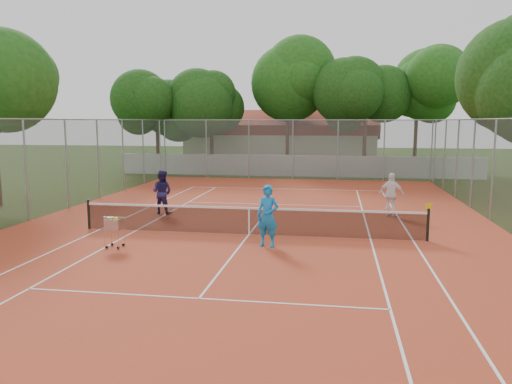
# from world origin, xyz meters

# --- Properties ---
(ground) EXTENTS (120.00, 120.00, 0.00)m
(ground) POSITION_xyz_m (0.00, 0.00, 0.00)
(ground) COLOR #1B330D
(ground) RESTS_ON ground
(court_pad) EXTENTS (18.00, 34.00, 0.02)m
(court_pad) POSITION_xyz_m (0.00, 0.00, 0.01)
(court_pad) COLOR #B44023
(court_pad) RESTS_ON ground
(court_lines) EXTENTS (10.98, 23.78, 0.01)m
(court_lines) POSITION_xyz_m (0.00, 0.00, 0.02)
(court_lines) COLOR white
(court_lines) RESTS_ON court_pad
(tennis_net) EXTENTS (11.88, 0.10, 0.98)m
(tennis_net) POSITION_xyz_m (0.00, 0.00, 0.51)
(tennis_net) COLOR black
(tennis_net) RESTS_ON court_pad
(perimeter_fence) EXTENTS (18.00, 34.00, 4.00)m
(perimeter_fence) POSITION_xyz_m (0.00, 0.00, 2.00)
(perimeter_fence) COLOR slate
(perimeter_fence) RESTS_ON ground
(boundary_wall) EXTENTS (26.00, 0.30, 1.50)m
(boundary_wall) POSITION_xyz_m (0.00, 19.00, 0.75)
(boundary_wall) COLOR silver
(boundary_wall) RESTS_ON ground
(clubhouse) EXTENTS (16.40, 9.00, 4.40)m
(clubhouse) POSITION_xyz_m (-2.00, 29.00, 2.20)
(clubhouse) COLOR beige
(clubhouse) RESTS_ON ground
(tropical_trees) EXTENTS (29.00, 19.00, 10.00)m
(tropical_trees) POSITION_xyz_m (0.00, 22.00, 5.00)
(tropical_trees) COLOR #12370D
(tropical_trees) RESTS_ON ground
(player_near) EXTENTS (0.80, 0.62, 1.94)m
(player_near) POSITION_xyz_m (0.86, -1.54, 0.99)
(player_near) COLOR #187ECD
(player_near) RESTS_ON court_pad
(player_far_left) EXTENTS (0.99, 0.83, 1.84)m
(player_far_left) POSITION_xyz_m (-4.32, 3.32, 0.94)
(player_far_left) COLOR #201B51
(player_far_left) RESTS_ON court_pad
(player_far_right) EXTENTS (1.14, 0.78, 1.80)m
(player_far_right) POSITION_xyz_m (5.21, 4.31, 0.92)
(player_far_right) COLOR white
(player_far_right) RESTS_ON court_pad
(ball_hopper) EXTENTS (0.65, 0.65, 1.02)m
(ball_hopper) POSITION_xyz_m (-3.79, -2.47, 0.53)
(ball_hopper) COLOR silver
(ball_hopper) RESTS_ON court_pad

